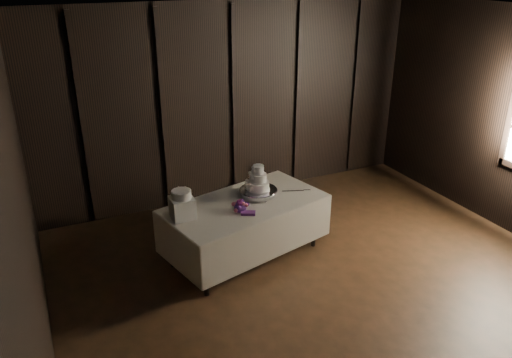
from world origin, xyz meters
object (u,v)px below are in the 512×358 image
object	(u,v)px
display_table	(245,227)
wedding_cake	(257,181)
cake_stand	(258,193)
small_cake	(181,194)
bouquet	(240,206)
box_pedestal	(182,208)

from	to	relation	value
display_table	wedding_cake	distance (m)	0.60
cake_stand	small_cake	world-z (taller)	small_cake
bouquet	display_table	bearing A→B (deg)	51.66
cake_stand	box_pedestal	world-z (taller)	box_pedestal
display_table	cake_stand	bearing A→B (deg)	9.28
cake_stand	small_cake	size ratio (longest dim) A/B	2.14
cake_stand	small_cake	xyz separation A→B (m)	(-1.04, -0.14, 0.25)
wedding_cake	box_pedestal	size ratio (longest dim) A/B	1.26
bouquet	box_pedestal	xyz separation A→B (m)	(-0.67, 0.13, 0.07)
display_table	small_cake	size ratio (longest dim) A/B	9.63
wedding_cake	bouquet	bearing A→B (deg)	-143.85
bouquet	wedding_cake	bearing A→B (deg)	37.07
wedding_cake	bouquet	distance (m)	0.46
display_table	cake_stand	xyz separation A→B (m)	(0.23, 0.10, 0.39)
box_pedestal	display_table	bearing A→B (deg)	3.18
bouquet	small_cake	bearing A→B (deg)	169.01
cake_stand	bouquet	bearing A→B (deg)	-143.37
bouquet	box_pedestal	world-z (taller)	box_pedestal
cake_stand	small_cake	bearing A→B (deg)	-172.16
display_table	cake_stand	distance (m)	0.46
display_table	wedding_cake	xyz separation A→B (m)	(0.20, 0.08, 0.56)
wedding_cake	cake_stand	bearing A→B (deg)	28.82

